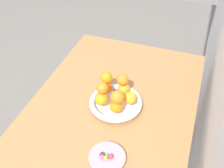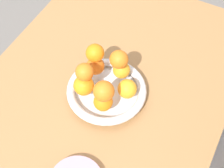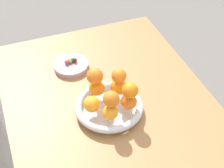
% 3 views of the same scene
% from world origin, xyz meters
% --- Properties ---
extents(dining_table, '(1.10, 0.76, 0.74)m').
position_xyz_m(dining_table, '(0.00, 0.00, 0.65)').
color(dining_table, '#9E7042').
rests_on(dining_table, ground_plane).
extents(fruit_bowl, '(0.25, 0.25, 0.04)m').
position_xyz_m(fruit_bowl, '(0.01, 0.02, 0.76)').
color(fruit_bowl, silver).
rests_on(fruit_bowl, dining_table).
extents(candy_dish, '(0.14, 0.14, 0.02)m').
position_xyz_m(candy_dish, '(0.30, 0.08, 0.75)').
color(candy_dish, '#B28C99').
rests_on(candy_dish, dining_table).
extents(orange_0, '(0.06, 0.06, 0.06)m').
position_xyz_m(orange_0, '(0.00, 0.08, 0.81)').
color(orange_0, orange).
rests_on(orange_0, fruit_bowl).
extents(orange_1, '(0.05, 0.05, 0.05)m').
position_xyz_m(orange_1, '(-0.06, 0.04, 0.81)').
color(orange_1, orange).
rests_on(orange_1, fruit_bowl).
extents(orange_2, '(0.06, 0.06, 0.06)m').
position_xyz_m(orange_2, '(-0.03, -0.04, 0.81)').
color(orange_2, orange).
rests_on(orange_2, fruit_bowl).
extents(orange_3, '(0.06, 0.06, 0.06)m').
position_xyz_m(orange_3, '(0.05, -0.03, 0.81)').
color(orange_3, orange).
rests_on(orange_3, fruit_bowl).
extents(orange_4, '(0.06, 0.06, 0.06)m').
position_xyz_m(orange_4, '(0.07, 0.04, 0.81)').
color(orange_4, orange).
rests_on(orange_4, fruit_bowl).
extents(orange_5, '(0.06, 0.06, 0.06)m').
position_xyz_m(orange_5, '(-0.04, -0.04, 0.86)').
color(orange_5, orange).
rests_on(orange_5, orange_2).
extents(orange_6, '(0.06, 0.06, 0.06)m').
position_xyz_m(orange_6, '(0.07, 0.05, 0.87)').
color(orange_6, orange).
rests_on(orange_6, orange_4).
extents(orange_7, '(0.05, 0.05, 0.05)m').
position_xyz_m(orange_7, '(0.04, -0.03, 0.87)').
color(orange_7, orange).
rests_on(orange_7, orange_3).
extents(orange_8, '(0.06, 0.06, 0.06)m').
position_xyz_m(orange_8, '(-0.05, 0.03, 0.86)').
color(orange_8, orange).
rests_on(orange_8, orange_1).
extents(candy_ball_0, '(0.01, 0.01, 0.01)m').
position_xyz_m(candy_ball_0, '(0.30, 0.08, 0.77)').
color(candy_ball_0, '#4C9947').
rests_on(candy_ball_0, candy_dish).
extents(candy_ball_1, '(0.02, 0.02, 0.02)m').
position_xyz_m(candy_ball_1, '(0.30, 0.10, 0.77)').
color(candy_ball_1, '#C6384C').
rests_on(candy_ball_1, candy_dish).
extents(candy_ball_2, '(0.02, 0.02, 0.02)m').
position_xyz_m(candy_ball_2, '(0.31, 0.08, 0.77)').
color(candy_ball_2, gold).
rests_on(candy_ball_2, candy_dish).
extents(candy_ball_3, '(0.02, 0.02, 0.02)m').
position_xyz_m(candy_ball_3, '(0.31, 0.07, 0.77)').
color(candy_ball_3, '#8C4C99').
rests_on(candy_ball_3, candy_dish).
extents(candy_ball_4, '(0.02, 0.02, 0.02)m').
position_xyz_m(candy_ball_4, '(0.30, 0.06, 0.77)').
color(candy_ball_4, '#472819').
rests_on(candy_ball_4, candy_dish).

